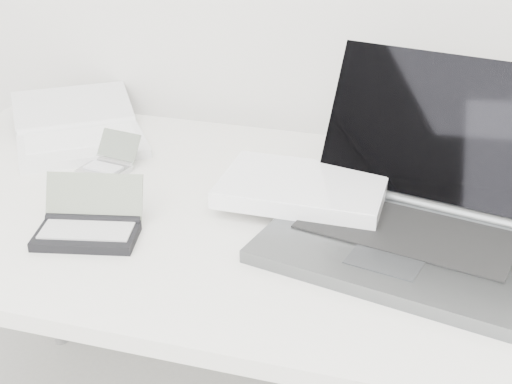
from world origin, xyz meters
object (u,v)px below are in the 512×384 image
(netbook_open_white, at_px, (79,133))
(palmtop_charcoal, at_px, (89,226))
(desk, at_px, (278,236))
(laptop_large, at_px, (379,205))

(netbook_open_white, relative_size, palmtop_charcoal, 2.27)
(desk, relative_size, netbook_open_white, 3.61)
(laptop_large, bearing_deg, netbook_open_white, 176.04)
(palmtop_charcoal, bearing_deg, desk, 17.07)
(netbook_open_white, xyz_separation_m, palmtop_charcoal, (0.22, -0.37, -0.00))
(laptop_large, bearing_deg, desk, -166.92)
(laptop_large, xyz_separation_m, palmtop_charcoal, (-0.47, -0.17, -0.03))
(netbook_open_white, bearing_deg, laptop_large, -51.55)
(desk, height_order, netbook_open_white, netbook_open_white)
(laptop_large, distance_m, palmtop_charcoal, 0.50)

